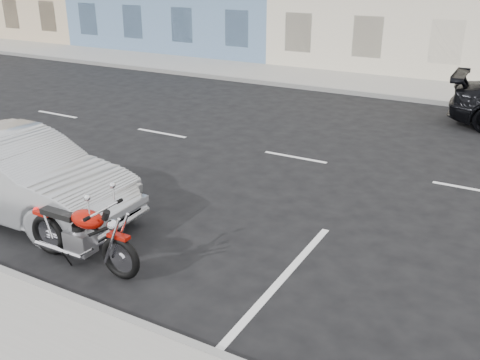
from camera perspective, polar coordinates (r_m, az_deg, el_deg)
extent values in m
plane|color=black|center=(12.33, 14.44, 0.82)|extent=(120.00, 120.00, 0.00)
cube|color=gray|center=(21.79, 8.00, 10.67)|extent=(80.00, 3.40, 0.15)
cube|color=gray|center=(20.25, 6.18, 9.90)|extent=(80.00, 0.12, 0.16)
torus|color=black|center=(7.65, -8.20, -9.74)|extent=(0.69, 0.12, 0.69)
torus|color=black|center=(8.53, -16.26, -6.88)|extent=(0.69, 0.12, 0.69)
cube|color=#A00F05|center=(7.47, -8.35, -7.41)|extent=(0.35, 0.13, 0.05)
cube|color=#A00F05|center=(8.39, -16.74, -4.54)|extent=(0.31, 0.17, 0.06)
cube|color=gray|center=(8.07, -12.75, -7.79)|extent=(0.43, 0.31, 0.35)
ellipsoid|color=#A00F05|center=(7.74, -11.87, -5.43)|extent=(0.57, 0.35, 0.28)
cube|color=black|center=(8.09, -14.80, -4.63)|extent=(0.64, 0.27, 0.09)
cylinder|color=silver|center=(7.43, -9.96, -4.47)|extent=(0.04, 0.72, 0.04)
sphere|color=silver|center=(7.45, -8.99, -6.20)|extent=(0.17, 0.17, 0.17)
cylinder|color=silver|center=(8.27, -15.10, -8.56)|extent=(0.97, 0.09, 0.08)
cylinder|color=silver|center=(8.44, -13.76, -7.73)|extent=(0.97, 0.09, 0.08)
cylinder|color=silver|center=(7.52, -8.64, -7.65)|extent=(0.40, 0.05, 0.81)
cylinder|color=black|center=(7.85, -11.61, -7.13)|extent=(0.82, 0.06, 0.50)
imported|color=#AEB1B6|center=(10.49, -22.62, 0.47)|extent=(4.69, 1.71, 1.54)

